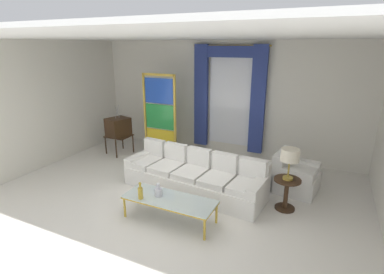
# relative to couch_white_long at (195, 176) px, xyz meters

# --- Properties ---
(ground_plane) EXTENTS (16.00, 16.00, 0.00)m
(ground_plane) POSITION_rel_couch_white_long_xyz_m (-0.27, -0.65, -0.31)
(ground_plane) COLOR white
(wall_rear) EXTENTS (8.00, 0.12, 3.00)m
(wall_rear) POSITION_rel_couch_white_long_xyz_m (-0.27, 2.41, 1.19)
(wall_rear) COLOR white
(wall_rear) RESTS_ON ground
(wall_left) EXTENTS (0.12, 7.00, 3.00)m
(wall_left) POSITION_rel_couch_white_long_xyz_m (-3.93, -0.05, 1.19)
(wall_left) COLOR white
(wall_left) RESTS_ON ground
(ceiling_slab) EXTENTS (8.00, 7.60, 0.04)m
(ceiling_slab) POSITION_rel_couch_white_long_xyz_m (-0.27, 0.15, 2.71)
(ceiling_slab) COLOR white
(curtained_window) EXTENTS (2.00, 0.17, 2.70)m
(curtained_window) POSITION_rel_couch_white_long_xyz_m (-0.09, 2.25, 1.43)
(curtained_window) COLOR white
(curtained_window) RESTS_ON ground
(couch_white_long) EXTENTS (2.99, 1.19, 0.86)m
(couch_white_long) POSITION_rel_couch_white_long_xyz_m (0.00, 0.00, 0.00)
(couch_white_long) COLOR white
(couch_white_long) RESTS_ON ground
(coffee_table) EXTENTS (1.59, 0.59, 0.41)m
(coffee_table) POSITION_rel_couch_white_long_xyz_m (0.07, -1.20, 0.07)
(coffee_table) COLOR silver
(coffee_table) RESTS_ON ground
(bottle_blue_decanter) EXTENTS (0.08, 0.08, 0.30)m
(bottle_blue_decanter) POSITION_rel_couch_white_long_xyz_m (-0.36, -1.41, 0.22)
(bottle_blue_decanter) COLOR gold
(bottle_blue_decanter) RESTS_ON coffee_table
(bottle_crystal_tall) EXTENTS (0.14, 0.14, 0.24)m
(bottle_crystal_tall) POSITION_rel_couch_white_long_xyz_m (-0.14, -1.20, 0.19)
(bottle_crystal_tall) COLOR silver
(bottle_crystal_tall) RESTS_ON coffee_table
(vintage_tv) EXTENTS (0.65, 0.70, 1.35)m
(vintage_tv) POSITION_rel_couch_white_long_xyz_m (-2.81, 1.08, 0.42)
(vintage_tv) COLOR #382314
(vintage_tv) RESTS_ON ground
(armchair_white) EXTENTS (0.92, 0.91, 0.80)m
(armchair_white) POSITION_rel_couch_white_long_xyz_m (1.82, 0.87, -0.02)
(armchair_white) COLOR white
(armchair_white) RESTS_ON ground
(stained_glass_divider) EXTENTS (0.95, 0.05, 2.20)m
(stained_glass_divider) POSITION_rel_couch_white_long_xyz_m (-1.64, 1.35, 0.75)
(stained_glass_divider) COLOR gold
(stained_glass_divider) RESTS_ON ground
(peacock_figurine) EXTENTS (0.44, 0.60, 0.50)m
(peacock_figurine) POSITION_rel_couch_white_long_xyz_m (-1.34, 1.03, -0.09)
(peacock_figurine) COLOR beige
(peacock_figurine) RESTS_ON ground
(round_side_table) EXTENTS (0.48, 0.48, 0.59)m
(round_side_table) POSITION_rel_couch_white_long_xyz_m (1.80, 0.03, 0.05)
(round_side_table) COLOR #382314
(round_side_table) RESTS_ON ground
(table_lamp_brass) EXTENTS (0.32, 0.32, 0.57)m
(table_lamp_brass) POSITION_rel_couch_white_long_xyz_m (1.80, 0.03, 0.72)
(table_lamp_brass) COLOR #B29338
(table_lamp_brass) RESTS_ON round_side_table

